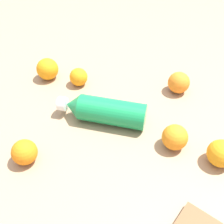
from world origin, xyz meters
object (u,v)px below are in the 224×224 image
Objects in this scene: water_bottle at (104,111)px; orange_5 at (47,69)px; orange_4 at (221,153)px; orange_3 at (24,152)px; orange_0 at (79,77)px; orange_2 at (175,137)px; orange_1 at (179,83)px.

water_bottle is 3.51× the size of orange_5.
orange_5 is (0.26, -0.13, -0.00)m from water_bottle.
orange_3 is at bearing 20.62° from orange_4.
orange_5 is at bearing -15.71° from orange_4.
orange_4 reaches higher than orange_0.
orange_3 is (0.33, 0.18, -0.00)m from orange_2.
orange_1 is (-0.17, -0.21, -0.00)m from water_bottle.
orange_3 is 0.86× the size of orange_5.
water_bottle is at bearing 153.93° from orange_5.
orange_1 is 0.51m from orange_3.
orange_4 is (-0.45, -0.17, 0.00)m from orange_3.
orange_5 is (0.12, 0.00, 0.01)m from orange_0.
orange_5 is (0.14, -0.33, 0.01)m from orange_3.
orange_4 is (-0.47, 0.17, 0.00)m from orange_0.
orange_5 is (0.58, -0.16, 0.00)m from orange_4.
water_bottle reaches higher than orange_2.
orange_0 is 0.81× the size of orange_5.
orange_1 is at bearing -135.92° from water_bottle.
orange_0 is 0.86× the size of orange_1.
orange_3 is at bearing 93.70° from orange_0.
orange_0 is at bearing -23.92° from orange_2.
orange_4 is 0.61m from orange_5.
orange_0 is (0.15, -0.13, -0.01)m from water_bottle.
orange_0 is at bearing -86.30° from orange_3.
orange_4 is at bearing -159.38° from orange_3.
orange_1 reaches higher than orange_2.
orange_2 is 0.91× the size of orange_5.
orange_3 is (0.30, 0.42, -0.00)m from orange_1.
orange_5 is at bearing -67.59° from orange_3.
orange_2 is 0.12m from orange_4.
orange_3 reaches higher than orange_0.
orange_4 is at bearing 166.28° from water_bottle.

